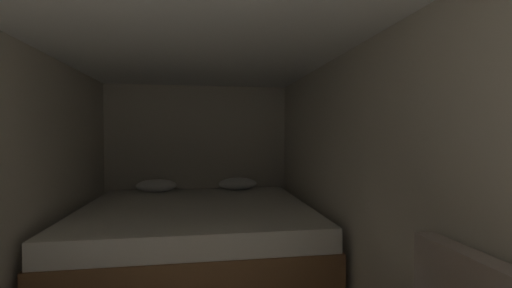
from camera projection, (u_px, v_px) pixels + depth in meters
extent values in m
cube|color=beige|center=(198.00, 165.00, 4.44)|extent=(2.43, 0.05, 2.09)
cube|color=beige|center=(368.00, 193.00, 2.33)|extent=(0.05, 4.60, 2.09)
cube|color=white|center=(192.00, 29.00, 2.11)|extent=(2.43, 4.60, 0.05)
cube|color=brown|center=(197.00, 252.00, 3.35)|extent=(2.21, 2.10, 0.56)
cube|color=white|center=(197.00, 214.00, 3.34)|extent=(2.17, 2.06, 0.19)
ellipsoid|color=white|center=(156.00, 186.00, 4.10)|extent=(0.48, 0.30, 0.15)
ellipsoid|color=white|center=(238.00, 184.00, 4.25)|extent=(0.48, 0.30, 0.15)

